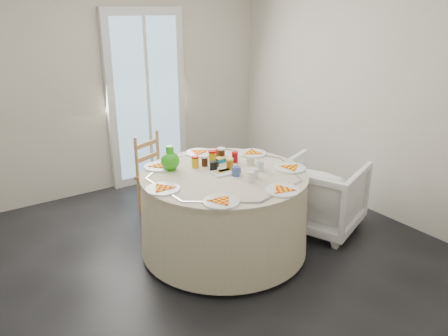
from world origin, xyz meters
TOP-DOWN VIEW (x-y plane):
  - floor at (0.00, 0.00)m, footprint 4.00×4.00m
  - wall_back at (0.00, 2.00)m, footprint 4.00×0.02m
  - wall_right at (2.00, 0.00)m, footprint 0.02×4.00m
  - glass_door at (0.40, 1.95)m, footprint 1.00×0.08m
  - table at (0.19, -0.01)m, footprint 1.48×1.48m
  - wooden_chair at (0.08, 1.03)m, footprint 0.50×0.49m
  - armchair at (1.23, -0.19)m, footprint 0.92×0.95m
  - place_settings at (0.19, -0.01)m, footprint 1.52×1.52m
  - jar_cluster at (0.24, 0.22)m, footprint 0.46×0.30m
  - butter_tub at (0.34, 0.26)m, footprint 0.12×0.09m
  - green_pitcher at (-0.15, 0.33)m, footprint 0.19×0.19m
  - cheese_platter at (0.20, -0.00)m, footprint 0.25×0.17m
  - mugs_glasses at (0.34, -0.01)m, footprint 0.57×0.57m

SIDE VIEW (x-z plane):
  - floor at x=0.00m, z-range 0.00..0.00m
  - table at x=0.19m, z-range 0.00..0.75m
  - armchair at x=1.23m, z-range 0.01..0.77m
  - wooden_chair at x=0.08m, z-range 0.04..0.90m
  - place_settings at x=0.19m, z-range 0.76..0.78m
  - cheese_platter at x=0.20m, z-range 0.76..0.79m
  - butter_tub at x=0.34m, z-range 0.76..0.81m
  - mugs_glasses at x=0.34m, z-range 0.76..0.86m
  - jar_cluster at x=0.24m, z-range 0.76..0.88m
  - green_pitcher at x=-0.15m, z-range 0.76..0.98m
  - glass_door at x=0.40m, z-range 0.00..2.10m
  - wall_back at x=0.00m, z-range 0.00..2.60m
  - wall_right at x=2.00m, z-range 0.00..2.60m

